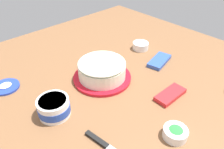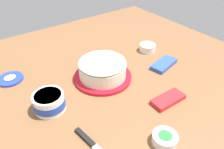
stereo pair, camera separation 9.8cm
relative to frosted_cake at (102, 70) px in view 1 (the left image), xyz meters
The scene contains 9 objects.
ground_plane 0.09m from the frosted_cake, 118.05° to the left, with size 1.54×1.54×0.00m, color brown.
frosted_cake is the anchor object (origin of this frame).
frosting_tub 0.29m from the frosted_cake, ahead, with size 0.12×0.12×0.07m.
frosting_tub_lid 0.43m from the frosted_cake, 34.01° to the right, with size 0.12×0.12×0.02m.
spreading_knife 0.38m from the frosted_cake, 51.76° to the left, with size 0.05×0.24×0.01m.
sprinkle_bowl_pink 0.36m from the frosted_cake, 169.26° to the right, with size 0.09×0.09×0.04m.
sprinkle_bowl_green 0.42m from the frosted_cake, 85.01° to the left, with size 0.08×0.08×0.04m.
candy_box_lower 0.33m from the frosted_cake, 162.70° to the left, with size 0.15×0.07×0.02m, color #2D51B2.
candy_box_upper 0.32m from the frosted_cake, 113.65° to the left, with size 0.15×0.06×0.02m, color red.
Camera 1 is at (0.56, 0.56, 0.61)m, focal length 34.64 mm.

